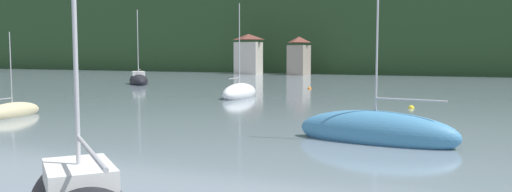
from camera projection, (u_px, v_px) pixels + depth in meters
wooded_hillside at (477, 32)px, 120.43m from camera, size 352.00×74.42×51.44m
shore_building_west at (248, 55)px, 93.18m from camera, size 4.83×3.24×7.49m
shore_building_westcentral at (299, 56)px, 89.16m from camera, size 3.26×4.16×6.85m
sailboat_mid_0 at (375, 132)px, 19.79m from camera, size 6.65×2.39×8.73m
sailboat_mid_2 at (240, 93)px, 41.00m from camera, size 2.76×6.11×8.14m
sailboat_mid_3 at (12, 112)px, 28.15m from camera, size 1.92×4.29×5.07m
sailboat_far_5 at (139, 80)px, 60.60m from camera, size 6.95×7.07×9.44m
mooring_buoy_near at (310, 89)px, 51.69m from camera, size 0.41×0.41×0.41m
mooring_buoy_far at (411, 108)px, 32.60m from camera, size 0.40×0.40×0.40m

